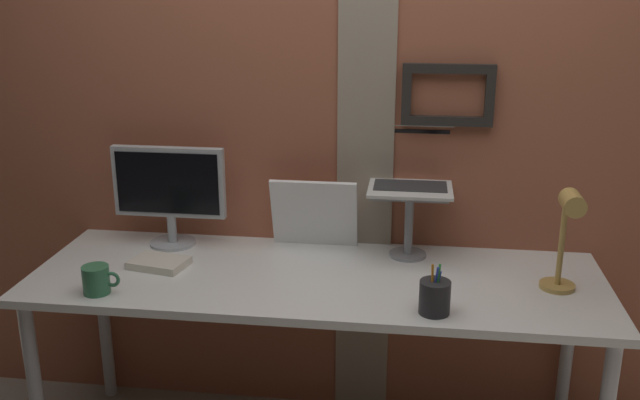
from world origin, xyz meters
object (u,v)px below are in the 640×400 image
object	(u,v)px
whiteboard_panel	(314,214)
laptop	(411,171)
monitor	(169,188)
coffee_mug	(97,280)
desk_lamp	(567,230)
pen_cup	(435,297)

from	to	relation	value
whiteboard_panel	laptop	bearing A→B (deg)	3.58
monitor	coffee_mug	xyz separation A→B (m)	(-0.10, -0.47, -0.19)
monitor	desk_lamp	distance (m)	1.47
pen_cup	coffee_mug	distance (m)	1.12
desk_lamp	coffee_mug	xyz separation A→B (m)	(-1.54, -0.19, -0.18)
whiteboard_panel	coffee_mug	bearing A→B (deg)	-142.16
whiteboard_panel	pen_cup	size ratio (longest dim) A/B	1.99
monitor	desk_lamp	world-z (taller)	monitor
monitor	coffee_mug	distance (m)	0.52
whiteboard_panel	monitor	bearing A→B (deg)	-175.57
whiteboard_panel	pen_cup	xyz separation A→B (m)	(0.46, -0.52, -0.08)
coffee_mug	monitor	bearing A→B (deg)	77.86
laptop	desk_lamp	world-z (taller)	laptop
monitor	pen_cup	size ratio (longest dim) A/B	2.62
whiteboard_panel	coffee_mug	distance (m)	0.85
pen_cup	coffee_mug	xyz separation A→B (m)	(-1.12, -0.00, -0.01)
whiteboard_panel	pen_cup	world-z (taller)	whiteboard_panel
coffee_mug	pen_cup	bearing A→B (deg)	0.00
laptop	pen_cup	xyz separation A→B (m)	(0.09, -0.54, -0.26)
coffee_mug	desk_lamp	bearing A→B (deg)	7.15
monitor	pen_cup	distance (m)	1.14
whiteboard_panel	pen_cup	bearing A→B (deg)	-48.48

